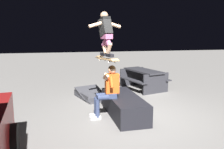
# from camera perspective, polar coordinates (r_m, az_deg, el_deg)

# --- Properties ---
(ground_plane) EXTENTS (40.00, 40.00, 0.00)m
(ground_plane) POSITION_cam_1_polar(r_m,az_deg,el_deg) (6.43, 4.45, -9.83)
(ground_plane) COLOR slate
(ledge_box_main) EXTENTS (2.10, 0.85, 0.52)m
(ledge_box_main) POSITION_cam_1_polar(r_m,az_deg,el_deg) (6.43, 2.81, -7.36)
(ledge_box_main) COLOR black
(ledge_box_main) RESTS_ON ground
(person_sitting_on_ledge) EXTENTS (0.59, 0.76, 1.35)m
(person_sitting_on_ledge) POSITION_cam_1_polar(r_m,az_deg,el_deg) (6.14, -0.99, -3.34)
(person_sitting_on_ledge) COLOR #2D3856
(person_sitting_on_ledge) RESTS_ON ground
(skateboard) EXTENTS (1.04, 0.46, 0.13)m
(skateboard) POSITION_cam_1_polar(r_m,az_deg,el_deg) (6.16, -1.25, 3.66)
(skateboard) COLOR #AD8451
(skater_airborne) EXTENTS (0.64, 0.88, 1.12)m
(skater_airborne) POSITION_cam_1_polar(r_m,az_deg,el_deg) (6.17, -1.51, 10.07)
(skater_airborne) COLOR black
(kicker_ramp) EXTENTS (1.47, 1.21, 0.40)m
(kicker_ramp) POSITION_cam_1_polar(r_m,az_deg,el_deg) (8.10, -4.49, -5.10)
(kicker_ramp) COLOR #38383D
(kicker_ramp) RESTS_ON ground
(picnic_table_back) EXTENTS (2.02, 1.79, 0.75)m
(picnic_table_back) POSITION_cam_1_polar(r_m,az_deg,el_deg) (9.29, 7.39, -0.43)
(picnic_table_back) COLOR #28282D
(picnic_table_back) RESTS_ON ground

